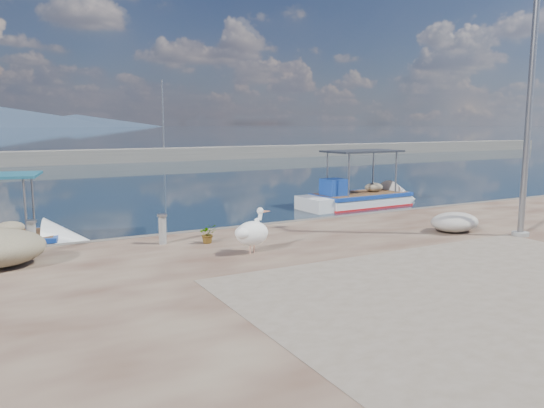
{
  "coord_description": "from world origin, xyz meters",
  "views": [
    {
      "loc": [
        -6.86,
        -8.88,
        3.49
      ],
      "look_at": [
        0.0,
        3.8,
        1.3
      ],
      "focal_mm": 35.0,
      "sensor_mm": 36.0,
      "label": 1
    }
  ],
  "objects": [
    {
      "name": "quay_patch",
      "position": [
        1.0,
        -3.0,
        0.5
      ],
      "size": [
        9.0,
        7.0,
        0.01
      ],
      "primitive_type": "cube",
      "color": "gray",
      "rests_on": "quay"
    },
    {
      "name": "boat_right",
      "position": [
        7.07,
        8.98,
        0.22
      ],
      "size": [
        5.85,
        2.13,
        2.78
      ],
      "rotation": [
        0.0,
        0.0,
        0.04
      ],
      "color": "white",
      "rests_on": "ground"
    },
    {
      "name": "bollard_far",
      "position": [
        -6.04,
        4.35,
        0.93
      ],
      "size": [
        0.26,
        0.26,
        0.78
      ],
      "color": "gray",
      "rests_on": "quay"
    },
    {
      "name": "bollard_near",
      "position": [
        -3.09,
        3.86,
        0.91
      ],
      "size": [
        0.25,
        0.25,
        0.76
      ],
      "color": "gray",
      "rests_on": "quay"
    },
    {
      "name": "potted_plant",
      "position": [
        -2.05,
        3.42,
        0.74
      ],
      "size": [
        0.49,
        0.45,
        0.49
      ],
      "primitive_type": "imported",
      "rotation": [
        0.0,
        0.0,
        -0.17
      ],
      "color": "#33722D",
      "rests_on": "quay"
    },
    {
      "name": "net_pile_d",
      "position": [
        4.54,
        1.47,
        0.77
      ],
      "size": [
        1.45,
        1.09,
        0.54
      ],
      "primitive_type": "ellipsoid",
      "color": "beige",
      "rests_on": "quay"
    },
    {
      "name": "ground",
      "position": [
        0.0,
        0.0,
        0.0
      ],
      "size": [
        1400.0,
        1400.0,
        0.0
      ],
      "primitive_type": "plane",
      "color": "#162635",
      "rests_on": "ground"
    },
    {
      "name": "breakwater",
      "position": [
        -0.0,
        40.0,
        0.6
      ],
      "size": [
        120.0,
        2.2,
        7.5
      ],
      "color": "gray",
      "rests_on": "ground"
    },
    {
      "name": "lamp_post",
      "position": [
        5.7,
        0.27,
        3.8
      ],
      "size": [
        0.44,
        0.96,
        7.0
      ],
      "color": "gray",
      "rests_on": "quay"
    },
    {
      "name": "pelican",
      "position": [
        -1.53,
        1.93,
        0.99
      ],
      "size": [
        1.1,
        0.74,
        1.05
      ],
      "rotation": [
        0.0,
        0.0,
        0.36
      ],
      "color": "tan",
      "rests_on": "quay"
    }
  ]
}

